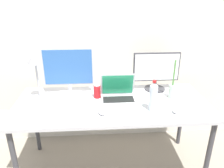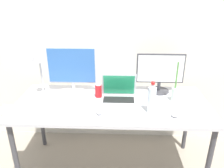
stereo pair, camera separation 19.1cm
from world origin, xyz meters
The scene contains 13 objects.
ground_plane centered at (0.00, 0.00, 0.00)m, with size 16.00×16.00×0.00m, color gray.
wall_back centered at (0.00, 0.59, 1.30)m, with size 7.00×0.08×2.60m, color silver.
work_desk centered at (0.00, 0.00, 0.68)m, with size 1.74×0.76×0.74m.
monitor_left centered at (-0.40, 0.24, 0.97)m, with size 0.48×0.22×0.45m.
monitor_center centered at (0.46, 0.26, 0.95)m, with size 0.46×0.21×0.39m.
laptop_silver centered at (0.06, 0.06, 0.80)m, with size 0.32×0.23×0.24m.
keyboard_main centered at (-0.74, -0.20, 0.75)m, with size 0.42×0.13×0.02m, color white.
mouse_by_keyboard centered at (-0.10, -0.19, 0.76)m, with size 0.06×0.10×0.04m, color silver.
mouse_by_laptop centered at (0.52, -0.21, 0.76)m, with size 0.06×0.10×0.03m, color silver.
water_bottle centered at (0.33, -0.17, 0.87)m, with size 0.07×0.07×0.27m.
soda_can_near_keyboard centered at (-0.13, 0.11, 0.80)m, with size 0.07×0.07×0.13m.
bamboo_vase centered at (0.57, 0.06, 0.82)m, with size 0.06×0.06×0.37m.
desk_lamp centered at (-0.68, 0.11, 1.05)m, with size 0.11×0.18×0.45m.
Camera 1 is at (-0.12, -1.76, 1.66)m, focal length 35.00 mm.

